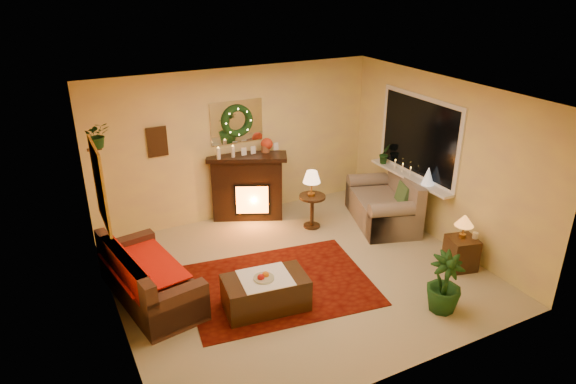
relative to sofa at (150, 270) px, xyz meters
name	(u,v)px	position (x,y,z in m)	size (l,w,h in m)	color
floor	(299,273)	(2.03, -0.37, -0.43)	(5.00, 5.00, 0.00)	beige
ceiling	(301,95)	(2.03, -0.37, 2.17)	(5.00, 5.00, 0.00)	white
wall_back	(237,144)	(2.03, 1.88, 0.87)	(5.00, 5.00, 0.00)	#EFD88C
wall_front	(408,272)	(2.03, -2.62, 0.87)	(5.00, 5.00, 0.00)	#EFD88C
wall_left	(108,231)	(-0.47, -0.37, 0.87)	(4.50, 4.50, 0.00)	#EFD88C
wall_right	(442,162)	(4.53, -0.37, 0.87)	(4.50, 4.50, 0.00)	#EFD88C
area_rug	(280,285)	(1.65, -0.51, -0.42)	(2.49, 1.87, 0.01)	#6B0B08
sofa	(150,270)	(0.00, 0.00, 0.00)	(0.79, 1.79, 0.77)	brown
red_throw	(143,265)	(-0.05, 0.12, 0.02)	(0.80, 1.30, 0.02)	red
fireplace	(247,188)	(2.10, 1.67, 0.12)	(1.19, 0.38, 1.09)	#34160F
poinsettia	(267,144)	(2.48, 1.67, 0.87)	(0.20, 0.20, 0.20)	red
mantel_candle_a	(219,154)	(1.62, 1.68, 0.83)	(0.06, 0.06, 0.19)	white
mantel_candle_b	(233,152)	(1.86, 1.67, 0.83)	(0.06, 0.06, 0.19)	white
mantel_mirror	(237,122)	(2.03, 1.86, 1.27)	(0.92, 0.02, 0.72)	white
wreath	(238,121)	(2.03, 1.82, 1.29)	(0.55, 0.55, 0.11)	#194719
wall_art	(157,142)	(0.68, 1.86, 1.12)	(0.32, 0.03, 0.48)	#381E11
gold_mirror	(99,185)	(-0.45, -0.07, 1.32)	(0.03, 0.84, 1.00)	gold
hanging_plant	(99,147)	(-0.31, 0.68, 1.54)	(0.33, 0.28, 0.36)	#194719
loveseat	(383,199)	(4.09, 0.44, -0.01)	(0.89, 1.53, 0.89)	gray
window_frame	(419,137)	(4.51, 0.18, 1.12)	(0.03, 1.86, 1.36)	white
window_glass	(418,137)	(4.50, 0.18, 1.12)	(0.02, 1.70, 1.22)	black
window_sill	(410,177)	(4.41, 0.18, 0.44)	(0.22, 1.86, 0.04)	white
mini_tree	(428,176)	(4.41, -0.24, 0.61)	(0.20, 0.20, 0.30)	white
sill_plant	(385,153)	(4.39, 0.86, 0.65)	(0.25, 0.20, 0.46)	#1B5214
side_table_round	(312,209)	(2.91, 0.82, -0.10)	(0.44, 0.44, 0.58)	black
lamp_cream	(312,179)	(2.90, 0.83, 0.45)	(0.29, 0.29, 0.44)	#FFC48B
end_table_square	(461,251)	(4.21, -1.30, -0.16)	(0.39, 0.39, 0.48)	black
lamp_tiffany	(464,221)	(4.21, -1.27, 0.31)	(0.27, 0.27, 0.40)	orange
coffee_table	(266,294)	(1.26, -0.88, -0.22)	(1.06, 0.59, 0.45)	black
fruit_bowl	(264,279)	(1.23, -0.91, 0.02)	(0.26, 0.26, 0.06)	#BBC19B
floor_palm	(445,280)	(3.26, -1.96, 0.02)	(1.34, 1.34, 2.40)	#186319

